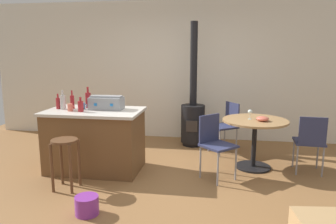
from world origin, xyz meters
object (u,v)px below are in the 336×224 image
cup_1 (70,107)px  plastic_bucket (87,205)px  bottle_1 (72,102)px  cup_0 (82,106)px  dining_table (255,131)px  bottle_3 (81,106)px  folding_chair_left (226,123)px  wood_stove (193,116)px  toolbox (107,103)px  bottle_0 (63,102)px  bottle_2 (58,103)px  kitchen_island (95,140)px  bottle_4 (88,100)px  folding_chair_near (215,141)px  wooden_stool (65,153)px  serving_bowl (263,119)px  wine_glass (250,112)px  folding_chair_far (310,140)px

cup_1 → plastic_bucket: (0.70, -1.16, -0.85)m
bottle_1 → cup_0: size_ratio=2.33×
plastic_bucket → cup_1: bearing=121.1°
plastic_bucket → dining_table: bearing=42.4°
bottle_3 → cup_0: bearing=107.6°
folding_chair_left → wood_stove: wood_stove is taller
toolbox → bottle_0: 0.64m
folding_chair_left → bottle_2: size_ratio=3.87×
kitchen_island → bottle_2: 0.77m
bottle_1 → bottle_4: bottle_4 is taller
dining_table → folding_chair_left: size_ratio=1.10×
kitchen_island → plastic_bucket: size_ratio=5.41×
bottle_4 → plastic_bucket: (0.56, -1.47, -0.92)m
dining_table → bottle_0: bottle_0 is taller
plastic_bucket → bottle_4: bearing=110.9°
folding_chair_near → wood_stove: size_ratio=0.39×
kitchen_island → wooden_stool: size_ratio=2.11×
bottle_0 → serving_bowl: (2.88, 0.38, -0.23)m
toolbox → bottle_1: 0.51m
cup_0 → bottle_0: bearing=-168.9°
bottle_0 → bottle_1: (0.12, 0.06, -0.00)m
bottle_1 → cup_0: 0.17m
bottle_2 → plastic_bucket: 1.84m
serving_bowl → wine_glass: bearing=146.0°
folding_chair_near → bottle_3: bearing=-176.3°
bottle_1 → bottle_2: size_ratio=1.22×
wooden_stool → folding_chair_near: size_ratio=0.75×
kitchen_island → bottle_3: bearing=-131.9°
folding_chair_far → bottle_1: (-3.42, -0.28, 0.50)m
kitchen_island → dining_table: (2.32, 0.45, 0.11)m
wood_stove → bottle_2: (-1.86, -1.49, 0.43)m
bottle_1 → toolbox: bearing=4.5°
folding_chair_left → toolbox: toolbox is taller
folding_chair_far → cup_0: size_ratio=7.28×
wooden_stool → serving_bowl: (2.52, 1.08, 0.30)m
folding_chair_far → folding_chair_left: folding_chair_left is taller
toolbox → bottle_0: bearing=-170.9°
bottle_1 → cup_1: bottle_1 is taller
bottle_2 → bottle_4: (0.40, 0.17, 0.03)m
folding_chair_near → serving_bowl: bearing=30.5°
folding_chair_near → bottle_0: size_ratio=3.12×
wooden_stool → kitchen_island: bearing=81.0°
kitchen_island → folding_chair_near: 1.75m
kitchen_island → wood_stove: wood_stove is taller
bottle_2 → toolbox: bearing=6.4°
dining_table → cup_1: cup_1 is taller
serving_bowl → bottle_2: bearing=-173.1°
bottle_2 → bottle_4: bottle_4 is taller
wooden_stool → folding_chair_left: (2.03, 1.86, 0.04)m
bottle_2 → cup_1: (0.26, -0.14, -0.03)m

